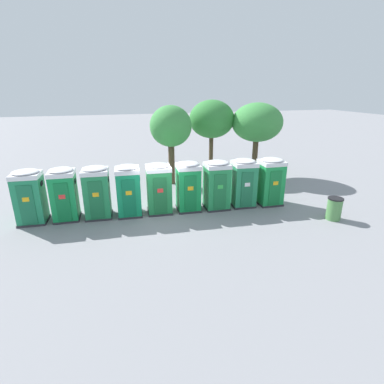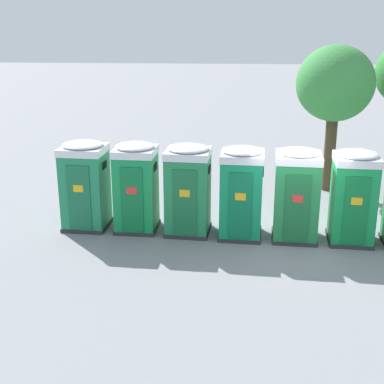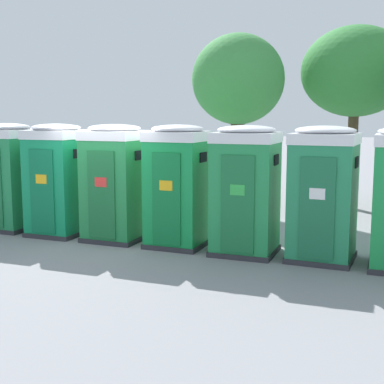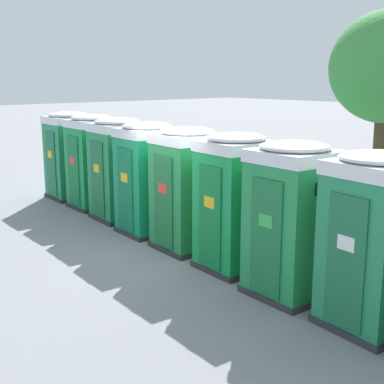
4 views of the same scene
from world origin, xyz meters
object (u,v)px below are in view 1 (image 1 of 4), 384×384
portapotty_8 (270,181)px  portapotty_4 (159,188)px  portapotty_7 (243,182)px  portapotty_2 (97,192)px  street_tree_1 (171,127)px  portapotty_1 (64,194)px  street_tree_0 (212,119)px  portapotty_0 (30,196)px  portapotty_6 (217,185)px  portapotty_5 (188,186)px  trash_can (334,209)px  portapotty_3 (129,190)px  street_tree_2 (257,123)px

portapotty_8 → portapotty_4: bearing=175.1°
portapotty_4 → portapotty_7: bearing=-4.1°
portapotty_2 → street_tree_1: (4.61, 4.30, 2.39)m
portapotty_1 → portapotty_8: 10.40m
portapotty_1 → street_tree_1: 7.76m
portapotty_4 → street_tree_1: street_tree_1 is taller
portapotty_1 → portapotty_4: bearing=-4.9°
street_tree_0 → street_tree_1: bearing=-158.8°
portapotty_0 → portapotty_2: 2.97m
portapotty_6 → portapotty_5: bearing=173.0°
portapotty_2 → trash_can: size_ratio=2.33×
portapotty_3 → portapotty_5: (2.97, -0.16, 0.00)m
portapotty_8 → street_tree_0: bearing=100.2°
portapotty_3 → trash_can: bearing=-19.3°
portapotty_1 → portapotty_8: (10.36, -0.88, -0.00)m
portapotty_7 → portapotty_1: bearing=175.5°
portapotty_1 → street_tree_2: bearing=19.3°
portapotty_2 → portapotty_4: same height
portapotty_2 → portapotty_0: bearing=175.9°
portapotty_3 → portapotty_8: size_ratio=1.00×
portapotty_3 → portapotty_7: bearing=-3.7°
portapotty_4 → portapotty_7: same height
street_tree_1 → portapotty_1: bearing=-145.6°
portapotty_2 → street_tree_2: bearing=22.4°
portapotty_2 → portapotty_5: 4.46m
portapotty_4 → portapotty_5: bearing=-3.6°
street_tree_1 → portapotty_5: bearing=-92.1°
portapotty_3 → street_tree_1: 5.97m
portapotty_4 → street_tree_0: street_tree_0 is taller
portapotty_1 → portapotty_5: same height
portapotty_1 → portapotty_5: 5.94m
portapotty_2 → portapotty_3: size_ratio=1.00×
portapotty_1 → portapotty_2: same height
portapotty_2 → portapotty_8: 8.92m
portapotty_6 → portapotty_3: bearing=175.6°
portapotty_5 → portapotty_0: bearing=175.8°
portapotty_3 → street_tree_0: 8.88m
portapotty_8 → portapotty_0: bearing=175.4°
portapotty_1 → portapotty_3: bearing=-5.9°
portapotty_3 → street_tree_1: street_tree_1 is taller
portapotty_1 → portapotty_6: same height
portapotty_4 → portapotty_5: same height
portapotty_3 → street_tree_0: size_ratio=0.48×
portapotty_1 → portapotty_7: 8.91m
portapotty_2 → portapotty_4: size_ratio=1.00×
portapotty_2 → portapotty_3: same height
portapotty_8 → portapotty_1: bearing=175.1°
street_tree_0 → trash_can: size_ratio=4.82×
street_tree_1 → trash_can: street_tree_1 is taller
street_tree_1 → portapotty_2: bearing=-137.0°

